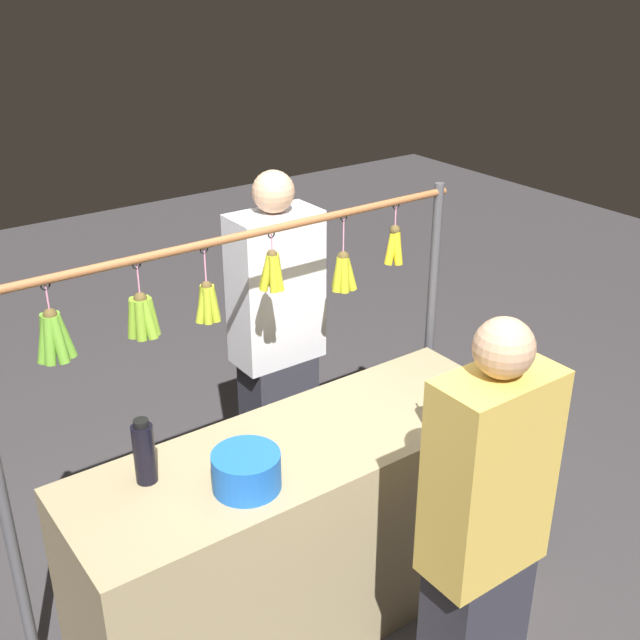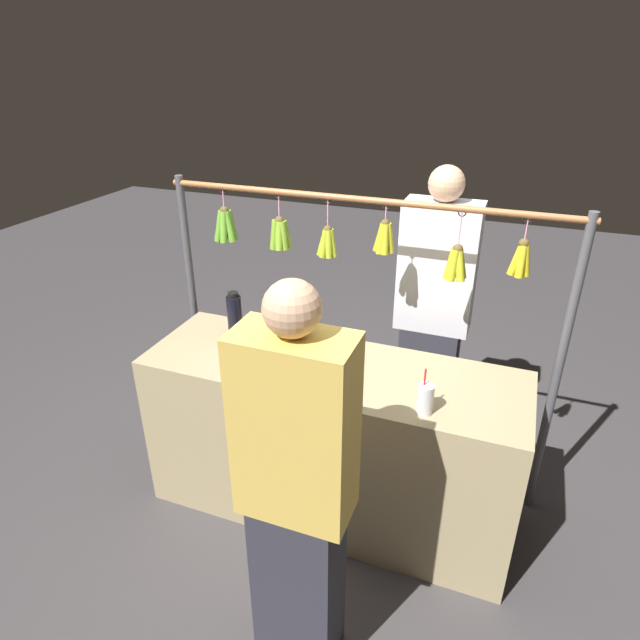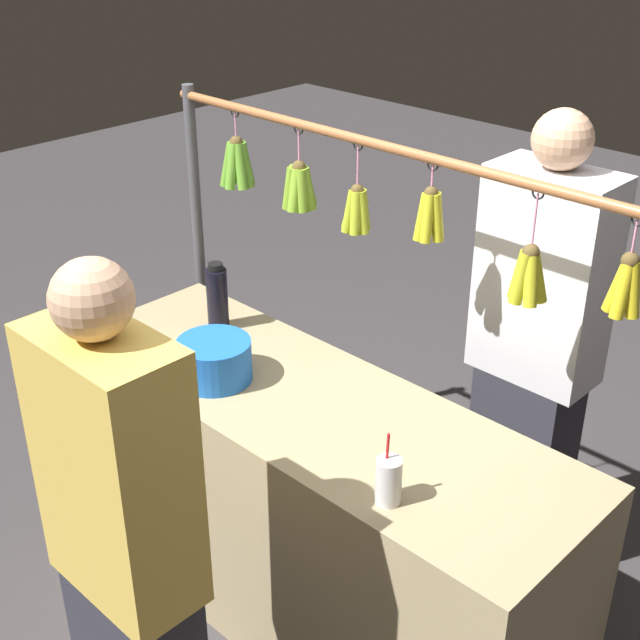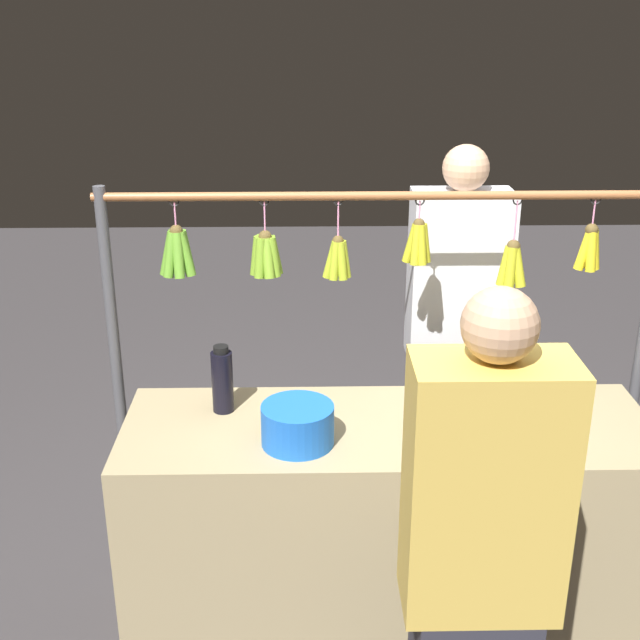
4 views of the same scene
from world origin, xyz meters
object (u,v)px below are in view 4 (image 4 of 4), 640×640
object	(u,v)px
drink_cup	(545,435)
customer_person	(477,592)
water_bottle	(222,380)
vendor_person	(454,348)
blue_bucket	(298,425)

from	to	relation	value
drink_cup	customer_person	bearing A→B (deg)	60.82
water_bottle	vendor_person	distance (m)	1.13
drink_cup	vendor_person	bearing A→B (deg)	-82.03
blue_bucket	vendor_person	xyz separation A→B (m)	(-0.67, -0.85, -0.09)
blue_bucket	drink_cup	distance (m)	0.81
blue_bucket	customer_person	xyz separation A→B (m)	(-0.47, 0.68, -0.13)
vendor_person	drink_cup	bearing A→B (deg)	97.97
drink_cup	water_bottle	bearing A→B (deg)	-16.75
customer_person	water_bottle	bearing A→B (deg)	-51.09
drink_cup	customer_person	distance (m)	0.69
vendor_person	customer_person	xyz separation A→B (m)	(0.20, 1.52, -0.03)
water_bottle	vendor_person	xyz separation A→B (m)	(-0.94, -0.60, -0.14)
blue_bucket	vendor_person	world-z (taller)	vendor_person
water_bottle	blue_bucket	world-z (taller)	water_bottle
drink_cup	vendor_person	distance (m)	0.94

